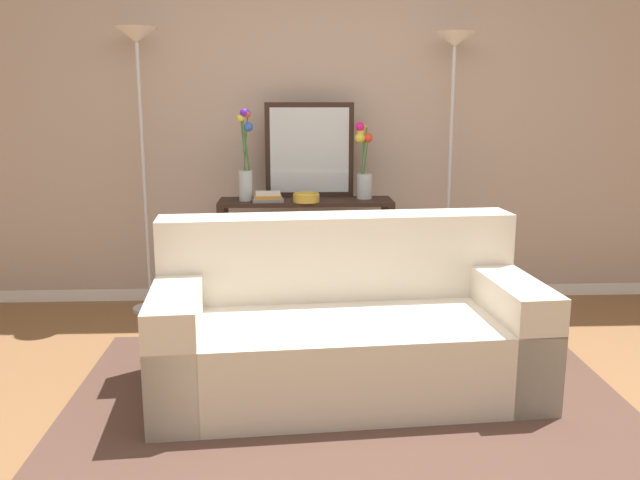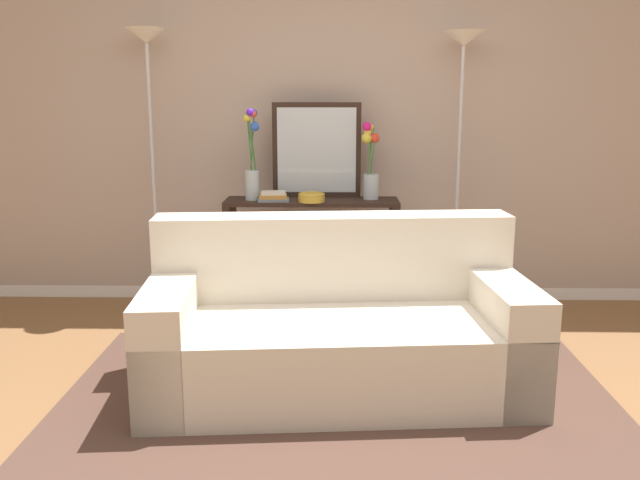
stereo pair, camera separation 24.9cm
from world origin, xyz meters
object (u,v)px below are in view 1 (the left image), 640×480
floor_lamp_right (453,95)px  vase_tall_flowers (246,165)px  vase_short_flowers (364,167)px  fruit_bowl (306,197)px  console_table (306,237)px  floor_lamp_left (139,92)px  wall_mirror (309,150)px  book_row_under_console (266,305)px  couch (344,330)px  book_stack (268,197)px

floor_lamp_right → vase_tall_flowers: bearing=-175.1°
vase_short_flowers → fruit_bowl: vase_short_flowers is taller
vase_short_flowers → floor_lamp_right: bearing=5.1°
console_table → vase_short_flowers: vase_short_flowers is taller
floor_lamp_left → vase_short_flowers: floor_lamp_left is taller
wall_mirror → book_row_under_console: size_ratio=1.69×
console_table → floor_lamp_right: (1.02, 0.10, 0.97)m
couch → floor_lamp_right: floor_lamp_right is taller
floor_lamp_right → book_row_under_console: floor_lamp_right is taller
vase_short_flowers → book_row_under_console: size_ratio=1.36×
vase_tall_flowers → book_stack: bearing=-19.6°
vase_short_flowers → fruit_bowl: (-0.40, -0.14, -0.19)m
couch → book_row_under_console: 1.36m
floor_lamp_right → book_stack: bearing=-172.3°
fruit_bowl → vase_tall_flowers: bearing=169.9°
vase_short_flowers → fruit_bowl: bearing=-160.9°
floor_lamp_left → book_row_under_console: 1.71m
console_table → vase_short_flowers: size_ratio=2.26×
couch → vase_short_flowers: size_ratio=3.79×
couch → floor_lamp_right: bearing=57.8°
fruit_bowl → book_stack: bearing=175.5°
console_table → wall_mirror: 0.61m
floor_lamp_right → vase_short_flowers: size_ratio=3.67×
vase_tall_flowers → book_stack: vase_tall_flowers is taller
console_table → book_stack: bearing=-163.7°
couch → floor_lamp_right: 2.01m
fruit_bowl → book_row_under_console: size_ratio=0.46×
floor_lamp_left → vase_short_flowers: bearing=-2.0°
wall_mirror → book_stack: size_ratio=3.00×
book_row_under_console → console_table: bearing=0.0°
vase_tall_flowers → vase_short_flowers: size_ratio=1.17×
fruit_bowl → book_stack: book_stack is taller
floor_lamp_right → fruit_bowl: (-1.02, -0.19, -0.68)m
couch → fruit_bowl: couch is taller
couch → wall_mirror: (-0.14, 1.39, 0.83)m
console_table → wall_mirror: wall_mirror is taller
fruit_bowl → book_row_under_console: 0.84m
couch → vase_tall_flowers: 1.55m
floor_lamp_right → fruit_bowl: 1.24m
couch → vase_short_flowers: bearing=79.8°
floor_lamp_right → fruit_bowl: size_ratio=10.78×
couch → vase_short_flowers: (0.23, 1.30, 0.72)m
couch → floor_lamp_right: (0.85, 1.35, 1.21)m
console_table → book_row_under_console: 0.57m
wall_mirror → vase_short_flowers: 0.40m
vase_short_flowers → fruit_bowl: size_ratio=2.94×
couch → book_row_under_console: couch is taller
wall_mirror → vase_short_flowers: size_ratio=1.25×
wall_mirror → vase_tall_flowers: 0.47m
wall_mirror → book_stack: 0.47m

